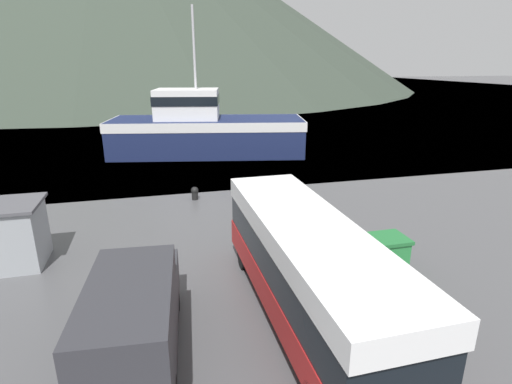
# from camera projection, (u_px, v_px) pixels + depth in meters

# --- Properties ---
(water_surface) EXTENTS (240.00, 240.00, 0.00)m
(water_surface) POSITION_uv_depth(u_px,v_px,m) (162.00, 86.00, 135.30)
(water_surface) COLOR #475B6B
(water_surface) RESTS_ON ground
(tour_bus) EXTENTS (2.67, 10.25, 3.19)m
(tour_bus) POSITION_uv_depth(u_px,v_px,m) (306.00, 265.00, 12.03)
(tour_bus) COLOR red
(tour_bus) RESTS_ON ground
(delivery_van) EXTENTS (2.54, 6.22, 2.63)m
(delivery_van) POSITION_uv_depth(u_px,v_px,m) (135.00, 317.00, 10.29)
(delivery_van) COLOR #2D2D33
(delivery_van) RESTS_ON ground
(fishing_boat) EXTENTS (17.04, 8.62, 11.92)m
(fishing_boat) POSITION_uv_depth(u_px,v_px,m) (204.00, 129.00, 34.16)
(fishing_boat) COLOR #19234C
(fishing_boat) RESTS_ON water_surface
(storage_bin) EXTENTS (1.51, 1.29, 1.35)m
(storage_bin) POSITION_uv_depth(u_px,v_px,m) (386.00, 253.00, 15.23)
(storage_bin) COLOR #287F3D
(storage_bin) RESTS_ON ground
(dock_kiosk) EXTENTS (2.57, 2.39, 2.55)m
(dock_kiosk) POSITION_uv_depth(u_px,v_px,m) (9.00, 235.00, 15.40)
(dock_kiosk) COLOR #93999E
(dock_kiosk) RESTS_ON ground
(small_boat) EXTENTS (5.67, 6.36, 0.91)m
(small_boat) POSITION_uv_depth(u_px,v_px,m) (173.00, 132.00, 42.92)
(small_boat) COLOR #19234C
(small_boat) RESTS_ON water_surface
(mooring_bollard) EXTENTS (0.42, 0.42, 0.76)m
(mooring_bollard) POSITION_uv_depth(u_px,v_px,m) (195.00, 193.00, 23.15)
(mooring_bollard) COLOR black
(mooring_bollard) RESTS_ON ground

